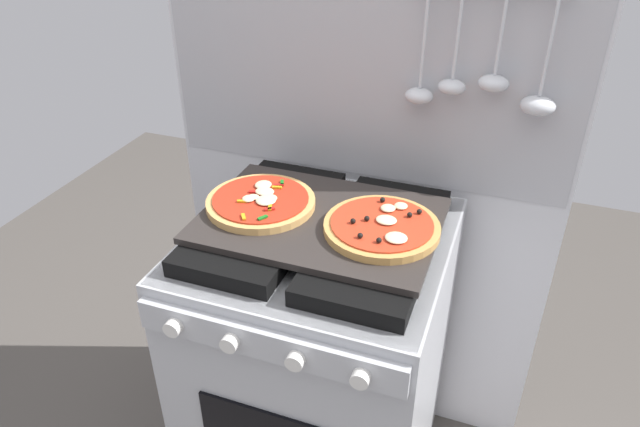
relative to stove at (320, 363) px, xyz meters
The scene contains 5 objects.
kitchen_backsplash 0.48m from the stove, 89.24° to the left, with size 1.10×0.09×1.55m.
stove is the anchor object (origin of this frame).
baking_tray 0.46m from the stove, 90.00° to the left, with size 0.54×0.38×0.02m, color #2D2826.
pizza_left 0.50m from the stove, behind, with size 0.26×0.26×0.03m.
pizza_right 0.50m from the stove, ahead, with size 0.26×0.26×0.03m.
Camera 1 is at (0.39, -1.07, 1.63)m, focal length 33.01 mm.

